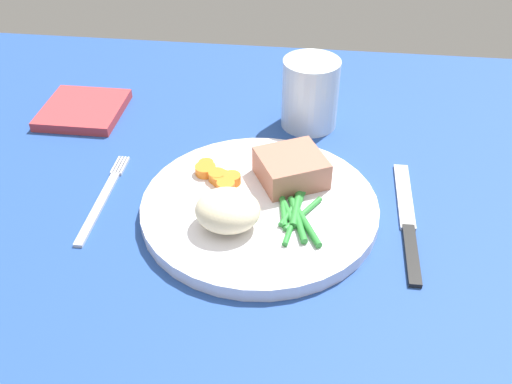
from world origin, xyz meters
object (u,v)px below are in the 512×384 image
(fork, at_px, (103,198))
(water_glass, at_px, (310,98))
(dinner_plate, at_px, (256,205))
(meat_portion, at_px, (291,168))
(knife, at_px, (407,222))
(napkin, at_px, (83,110))

(fork, relative_size, water_glass, 1.75)
(dinner_plate, relative_size, meat_portion, 3.69)
(dinner_plate, height_order, water_glass, water_glass)
(meat_portion, height_order, fork, meat_portion)
(meat_portion, height_order, water_glass, water_glass)
(knife, xyz_separation_m, water_glass, (-0.12, 0.20, 0.04))
(napkin, bearing_deg, dinner_plate, -34.24)
(dinner_plate, relative_size, water_glass, 2.80)
(water_glass, distance_m, napkin, 0.32)
(napkin, bearing_deg, meat_portion, -24.92)
(dinner_plate, height_order, meat_portion, meat_portion)
(meat_portion, distance_m, water_glass, 0.15)
(meat_portion, relative_size, knife, 0.35)
(water_glass, bearing_deg, napkin, -177.96)
(fork, relative_size, napkin, 1.47)
(meat_portion, bearing_deg, napkin, 155.08)
(fork, height_order, knife, knife)
(meat_portion, relative_size, water_glass, 0.76)
(dinner_plate, relative_size, fork, 1.60)
(meat_portion, relative_size, fork, 0.43)
(knife, bearing_deg, water_glass, 122.01)
(meat_portion, bearing_deg, dinner_plate, -130.60)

